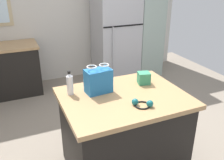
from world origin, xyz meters
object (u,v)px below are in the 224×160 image
kitchen_island (123,133)px  ear_defenders (142,104)px  tall_cabinet (146,21)px  small_box (144,78)px  refrigerator (116,34)px  bottle (70,84)px  shopping_bag (98,81)px

kitchen_island → ear_defenders: bearing=-75.6°
tall_cabinet → small_box: (-1.37, -2.26, -0.14)m
refrigerator → bottle: 2.65m
tall_cabinet → small_box: size_ratio=17.10×
kitchen_island → small_box: bearing=28.8°
kitchen_island → tall_cabinet: size_ratio=0.56×
refrigerator → shopping_bag: 2.56m
tall_cabinet → ear_defenders: 3.15m
kitchen_island → bottle: bottle is taller
shopping_bag → bottle: bearing=166.3°
kitchen_island → ear_defenders: (0.06, -0.25, 0.47)m
bottle → ear_defenders: (0.54, -0.50, -0.09)m
kitchen_island → shopping_bag: bearing=138.1°
shopping_bag → ear_defenders: size_ratio=1.38×
shopping_bag → bottle: shopping_bag is taller
tall_cabinet → ear_defenders: (-1.63, -2.69, -0.18)m
tall_cabinet → bottle: tall_cabinet is taller
tall_cabinet → bottle: bearing=-134.8°
refrigerator → tall_cabinet: tall_cabinet is taller
small_box → ear_defenders: (-0.26, -0.43, -0.04)m
small_box → kitchen_island: bearing=-151.2°
bottle → small_box: bearing=-4.9°
ear_defenders → shopping_bag: bearing=121.7°
kitchen_island → tall_cabinet: tall_cabinet is taller
kitchen_island → ear_defenders: size_ratio=5.85×
tall_cabinet → small_box: bearing=-121.2°
small_box → bottle: bearing=175.1°
refrigerator → tall_cabinet: bearing=0.0°
tall_cabinet → small_box: tall_cabinet is taller
refrigerator → shopping_bag: refrigerator is taller
refrigerator → kitchen_island: bearing=-112.5°
kitchen_island → ear_defenders: 0.53m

